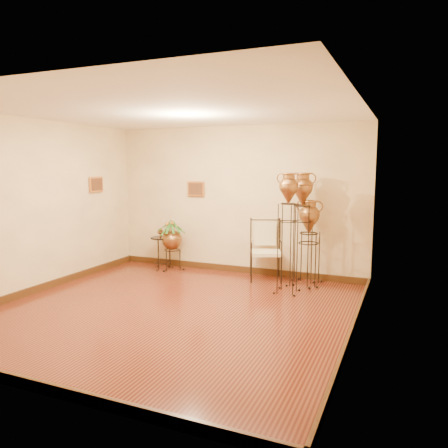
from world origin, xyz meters
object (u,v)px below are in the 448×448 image
at_px(amphora_tall, 288,232).
at_px(armchair, 266,250).
at_px(amphora_mid, 302,228).
at_px(planter_urn, 172,237).
at_px(side_table, 162,252).

relative_size(amphora_tall, armchair, 1.81).
bearing_deg(amphora_mid, planter_urn, 177.78).
xyz_separation_m(armchair, side_table, (-2.17, 0.01, -0.21)).
height_order(amphora_tall, armchair, amphora_tall).
height_order(amphora_mid, side_table, amphora_mid).
bearing_deg(amphora_tall, amphora_mid, 79.76).
bearing_deg(planter_urn, amphora_tall, -14.48).
bearing_deg(side_table, armchair, -0.16).
relative_size(amphora_mid, armchair, 1.81).
xyz_separation_m(amphora_tall, planter_urn, (-2.51, 0.65, -0.35)).
height_order(amphora_tall, amphora_mid, same).
height_order(amphora_mid, armchair, amphora_mid).
distance_m(amphora_tall, armchair, 0.97).
xyz_separation_m(amphora_tall, amphora_mid, (0.10, 0.55, -0.01)).
relative_size(amphora_tall, amphora_mid, 1.00).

